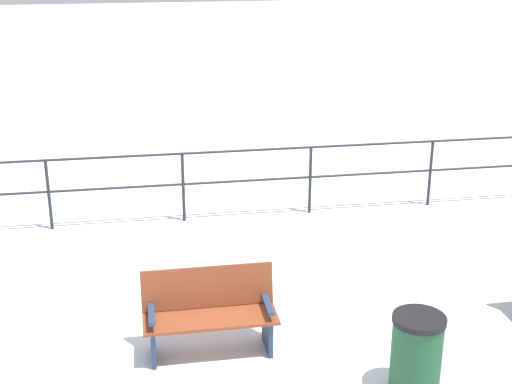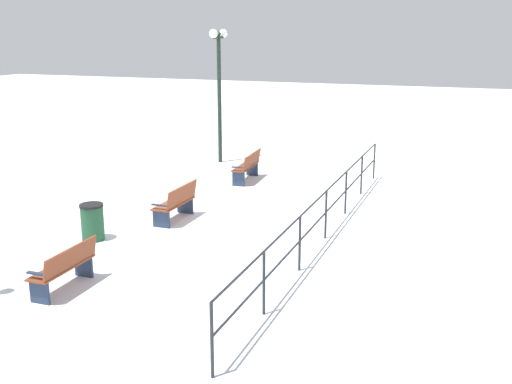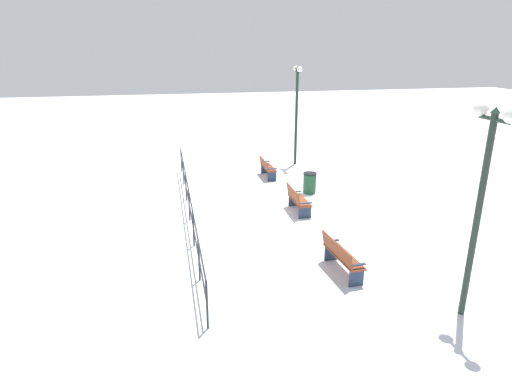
# 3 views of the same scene
# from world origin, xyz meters

# --- Properties ---
(ground_plane) EXTENTS (80.00, 80.00, 0.00)m
(ground_plane) POSITION_xyz_m (0.00, 0.00, 0.00)
(ground_plane) COLOR white
(ground_plane) RESTS_ON ground
(bench_second) EXTENTS (0.56, 1.46, 0.92)m
(bench_second) POSITION_xyz_m (0.03, -0.00, 0.47)
(bench_second) COLOR brown
(bench_second) RESTS_ON ground
(waterfront_railing) EXTENTS (0.05, 12.42, 1.14)m
(waterfront_railing) POSITION_xyz_m (-3.79, 0.00, 0.77)
(waterfront_railing) COLOR #26282D
(waterfront_railing) RESTS_ON ground
(trash_bin) EXTENTS (0.53, 0.53, 0.84)m
(trash_bin) POSITION_xyz_m (1.12, 1.96, 0.42)
(trash_bin) COLOR #1E4C2D
(trash_bin) RESTS_ON ground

